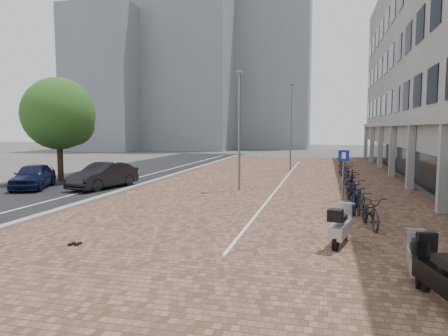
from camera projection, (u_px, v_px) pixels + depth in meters
ground at (180, 224)px, 13.51m from camera, size 140.00×140.00×0.00m
plaza_brick at (280, 181)px, 24.64m from camera, size 14.50×42.00×0.04m
street_asphalt at (114, 176)px, 27.25m from camera, size 8.00×50.00×0.03m
curb at (169, 177)px, 26.31m from camera, size 0.35×42.00×0.14m
lane_line at (142, 177)px, 26.77m from camera, size 0.12×44.00×0.00m
parking_line at (284, 181)px, 24.59m from camera, size 0.10×30.00×0.00m
bg_towers at (200, 57)px, 62.89m from camera, size 33.00×23.00×32.00m
car_navy at (33, 176)px, 21.47m from camera, size 2.91×4.18×1.32m
car_dark at (103, 176)px, 21.54m from camera, size 2.26×4.33×1.36m
shoes at (74, 245)px, 10.99m from camera, size 0.32×0.27×0.08m
scooter_front at (417, 257)px, 8.49m from camera, size 0.60×1.48×0.99m
scooter_mid at (443, 273)px, 7.22m from camera, size 0.98×1.83×1.20m
scooter_back at (341, 226)px, 10.97m from camera, size 0.88×1.69×1.11m
parking_sign at (343, 167)px, 17.88m from camera, size 0.46×0.12×2.20m
lamp_near at (239, 132)px, 20.58m from camera, size 0.12×0.12×5.92m
lamp_far at (291, 127)px, 30.61m from camera, size 0.12×0.12×6.43m
street_tree at (61, 116)px, 24.05m from camera, size 4.19×4.19×6.09m
bike_row at (348, 178)px, 21.95m from camera, size 1.36×20.45×1.05m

